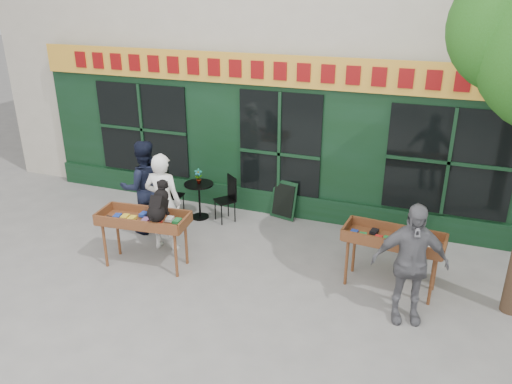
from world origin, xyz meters
The scene contains 12 objects.
ground centered at (0.00, 0.00, 0.00)m, with size 80.00×80.00×0.00m, color slate.
book_cart_center centered at (-1.47, -0.47, 0.82)m, with size 1.56×0.77×0.99m.
dog centered at (-1.12, -0.52, 1.29)m, with size 0.34×0.60×0.60m, color black, non-canonical shape.
woman centered at (-1.47, 0.18, 0.91)m, with size 0.67×0.44×1.83m, color white.
book_cart_right centered at (2.53, 0.31, 0.82)m, with size 1.55×0.75×0.99m.
man_right centered at (2.83, -0.44, 0.91)m, with size 1.06×0.44×1.81m, color #5E5E63.
bistro_table centered at (-1.48, 1.58, 0.54)m, with size 0.60×0.60×0.76m.
bistro_chair_left centered at (-2.12, 1.47, 0.56)m, with size 0.40×0.39×0.95m.
bistro_chair_right centered at (-0.87, 1.70, 0.56)m, with size 0.51×0.51×0.95m.
potted_plant centered at (-1.48, 1.58, 0.92)m, with size 0.16×0.11×0.31m, color gray.
man_left centered at (-2.18, 0.68, 0.92)m, with size 0.90×0.70×1.84m, color black.
chalkboard centered at (0.15, 2.19, 0.40)m, with size 0.59×0.31×0.79m.
Camera 1 is at (2.96, -6.84, 4.46)m, focal length 35.00 mm.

